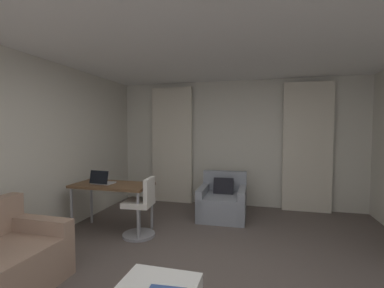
% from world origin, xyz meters
% --- Properties ---
extents(ground_plane, '(12.00, 12.00, 0.00)m').
position_xyz_m(ground_plane, '(0.00, 0.00, 0.00)').
color(ground_plane, '#564C47').
extents(wall_window, '(5.12, 0.06, 2.60)m').
position_xyz_m(wall_window, '(0.00, 3.03, 1.30)').
color(wall_window, beige).
rests_on(wall_window, ground).
extents(wall_left, '(0.06, 6.12, 2.60)m').
position_xyz_m(wall_left, '(-2.53, 0.00, 1.30)').
color(wall_left, beige).
rests_on(wall_left, ground).
extents(ceiling, '(5.12, 6.12, 0.06)m').
position_xyz_m(ceiling, '(0.00, 0.00, 2.63)').
color(ceiling, white).
rests_on(ceiling, wall_left).
extents(curtain_left_panel, '(0.90, 0.06, 2.50)m').
position_xyz_m(curtain_left_panel, '(-1.38, 2.90, 1.25)').
color(curtain_left_panel, beige).
rests_on(curtain_left_panel, ground).
extents(curtain_right_panel, '(0.90, 0.06, 2.50)m').
position_xyz_m(curtain_right_panel, '(1.38, 2.90, 1.25)').
color(curtain_right_panel, beige).
rests_on(curtain_right_panel, ground).
extents(armchair, '(0.84, 0.88, 0.80)m').
position_xyz_m(armchair, '(-0.15, 2.15, 0.27)').
color(armchair, gray).
rests_on(armchair, ground).
extents(desk, '(1.21, 0.59, 0.75)m').
position_xyz_m(desk, '(-1.72, 1.05, 0.68)').
color(desk, brown).
rests_on(desk, ground).
extents(desk_chair, '(0.48, 0.48, 0.88)m').
position_xyz_m(desk_chair, '(-1.20, 0.98, 0.39)').
color(desk_chair, gray).
rests_on(desk_chair, ground).
extents(laptop, '(0.34, 0.27, 0.22)m').
position_xyz_m(laptop, '(-1.88, 1.01, 0.79)').
color(laptop, '#ADADB2').
rests_on(laptop, desk).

